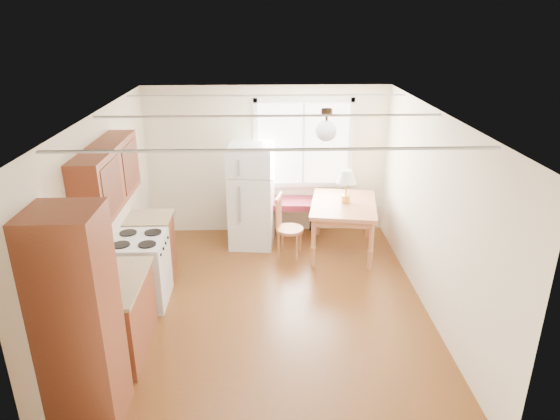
{
  "coord_description": "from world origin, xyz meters",
  "views": [
    {
      "loc": [
        -0.08,
        -5.58,
        3.55
      ],
      "look_at": [
        0.14,
        0.5,
        1.15
      ],
      "focal_mm": 32.0,
      "sensor_mm": 36.0,
      "label": 1
    }
  ],
  "objects_px": {
    "refrigerator": "(251,196)",
    "chair": "(284,222)",
    "bench": "(277,204)",
    "dining_table": "(343,209)"
  },
  "relations": [
    {
      "from": "refrigerator",
      "to": "chair",
      "type": "relative_size",
      "value": 1.72
    },
    {
      "from": "bench",
      "to": "dining_table",
      "type": "distance_m",
      "value": 1.19
    },
    {
      "from": "refrigerator",
      "to": "chair",
      "type": "bearing_deg",
      "value": -33.41
    },
    {
      "from": "bench",
      "to": "dining_table",
      "type": "height_order",
      "value": "dining_table"
    },
    {
      "from": "refrigerator",
      "to": "dining_table",
      "type": "distance_m",
      "value": 1.48
    },
    {
      "from": "dining_table",
      "to": "chair",
      "type": "distance_m",
      "value": 0.95
    },
    {
      "from": "bench",
      "to": "chair",
      "type": "xyz_separation_m",
      "value": [
        0.08,
        -0.71,
        -0.03
      ]
    },
    {
      "from": "refrigerator",
      "to": "dining_table",
      "type": "height_order",
      "value": "refrigerator"
    },
    {
      "from": "refrigerator",
      "to": "chair",
      "type": "distance_m",
      "value": 0.71
    },
    {
      "from": "refrigerator",
      "to": "dining_table",
      "type": "relative_size",
      "value": 1.14
    }
  ]
}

